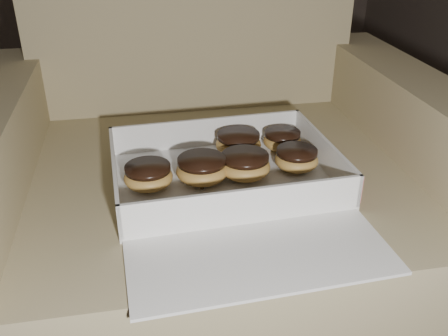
% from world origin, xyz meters
% --- Properties ---
extents(armchair, '(0.91, 0.77, 0.95)m').
position_xyz_m(armchair, '(0.77, 0.34, 0.30)').
color(armchair, '#978660').
rests_on(armchair, floor).
extents(bakery_box, '(0.40, 0.46, 0.06)m').
position_xyz_m(bakery_box, '(0.78, 0.17, 0.44)').
color(bakery_box, white).
rests_on(bakery_box, armchair).
extents(donut_a, '(0.08, 0.08, 0.04)m').
position_xyz_m(donut_a, '(0.91, 0.22, 0.46)').
color(donut_a, gold).
rests_on(donut_a, bakery_box).
extents(donut_b, '(0.08, 0.08, 0.04)m').
position_xyz_m(donut_b, '(0.64, 0.20, 0.46)').
color(donut_b, gold).
rests_on(donut_b, bakery_box).
extents(donut_c, '(0.07, 0.07, 0.04)m').
position_xyz_m(donut_c, '(0.91, 0.31, 0.46)').
color(donut_c, gold).
rests_on(donut_c, bakery_box).
extents(donut_d, '(0.09, 0.09, 0.04)m').
position_xyz_m(donut_d, '(0.82, 0.30, 0.46)').
color(donut_d, gold).
rests_on(donut_d, bakery_box).
extents(donut_e, '(0.09, 0.09, 0.04)m').
position_xyz_m(donut_e, '(0.81, 0.21, 0.46)').
color(donut_e, gold).
rests_on(donut_e, bakery_box).
extents(donut_f, '(0.09, 0.09, 0.04)m').
position_xyz_m(donut_f, '(0.74, 0.21, 0.46)').
color(donut_f, gold).
rests_on(donut_f, bakery_box).
extents(crumb_a, '(0.01, 0.01, 0.00)m').
position_xyz_m(crumb_a, '(0.80, 0.09, 0.44)').
color(crumb_a, black).
rests_on(crumb_a, bakery_box).
extents(crumb_b, '(0.01, 0.01, 0.00)m').
position_xyz_m(crumb_b, '(0.73, 0.18, 0.44)').
color(crumb_b, black).
rests_on(crumb_b, bakery_box).
extents(crumb_c, '(0.01, 0.01, 0.00)m').
position_xyz_m(crumb_c, '(0.91, 0.14, 0.44)').
color(crumb_c, black).
rests_on(crumb_c, bakery_box).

